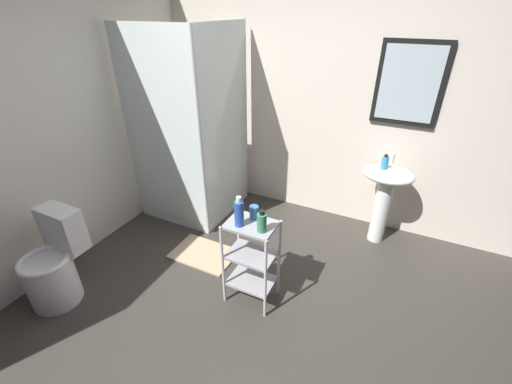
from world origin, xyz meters
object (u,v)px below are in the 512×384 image
object	(u,v)px
storage_cart	(251,256)
rinse_cup	(254,212)
pedestal_sink	(385,190)
bath_mat	(204,254)
shampoo_bottle_blue	(239,213)
body_wash_bottle_green	(262,222)
shower_stall	(197,175)
hand_soap_bottle	(385,162)
toilet	(54,266)

from	to	relation	value
storage_cart	rinse_cup	world-z (taller)	rinse_cup
pedestal_sink	storage_cart	distance (m)	1.50
rinse_cup	bath_mat	bearing A→B (deg)	163.59
storage_cart	shampoo_bottle_blue	xyz separation A→B (m)	(-0.07, -0.05, 0.41)
storage_cart	bath_mat	bearing A→B (deg)	157.85
body_wash_bottle_green	rinse_cup	size ratio (longest dim) A/B	1.68
shampoo_bottle_blue	bath_mat	world-z (taller)	shampoo_bottle_blue
rinse_cup	body_wash_bottle_green	bearing A→B (deg)	-45.44
rinse_cup	pedestal_sink	bearing A→B (deg)	55.44
shower_stall	hand_soap_bottle	size ratio (longest dim) A/B	14.88
shower_stall	storage_cart	world-z (taller)	shower_stall
shampoo_bottle_blue	bath_mat	xyz separation A→B (m)	(-0.59, 0.32, -0.84)
pedestal_sink	shower_stall	bearing A→B (deg)	-170.16
shampoo_bottle_blue	toilet	bearing A→B (deg)	-155.36
body_wash_bottle_green	shower_stall	bearing A→B (deg)	142.50
storage_cart	bath_mat	size ratio (longest dim) A/B	1.23
pedestal_sink	hand_soap_bottle	bearing A→B (deg)	-155.17
storage_cart	rinse_cup	size ratio (longest dim) A/B	7.31
shampoo_bottle_blue	body_wash_bottle_green	world-z (taller)	shampoo_bottle_blue
pedestal_sink	rinse_cup	distance (m)	1.45
body_wash_bottle_green	bath_mat	size ratio (longest dim) A/B	0.28
shower_stall	pedestal_sink	distance (m)	1.98
pedestal_sink	hand_soap_bottle	world-z (taller)	hand_soap_bottle
hand_soap_bottle	body_wash_bottle_green	xyz separation A→B (m)	(-0.64, -1.28, -0.05)
shower_stall	bath_mat	xyz separation A→B (m)	(0.49, -0.65, -0.45)
storage_cart	hand_soap_bottle	bearing A→B (deg)	58.85
shampoo_bottle_blue	bath_mat	bearing A→B (deg)	151.65
shower_stall	storage_cart	distance (m)	1.47
shampoo_bottle_blue	rinse_cup	xyz separation A→B (m)	(0.05, 0.13, -0.05)
toilet	storage_cart	xyz separation A→B (m)	(1.41, 0.67, 0.12)
shampoo_bottle_blue	bath_mat	size ratio (longest dim) A/B	0.39
toilet	bath_mat	size ratio (longest dim) A/B	1.27
toilet	hand_soap_bottle	xyz separation A→B (m)	(2.16, 1.90, 0.56)
shampoo_bottle_blue	body_wash_bottle_green	xyz separation A→B (m)	(0.17, 0.01, -0.03)
pedestal_sink	bath_mat	bearing A→B (deg)	-145.76
pedestal_sink	rinse_cup	size ratio (longest dim) A/B	8.00
hand_soap_bottle	rinse_cup	xyz separation A→B (m)	(-0.76, -1.16, -0.08)
hand_soap_bottle	body_wash_bottle_green	bearing A→B (deg)	-116.54
hand_soap_bottle	bath_mat	world-z (taller)	hand_soap_bottle
storage_cart	hand_soap_bottle	xyz separation A→B (m)	(0.75, 1.23, 0.43)
storage_cart	hand_soap_bottle	distance (m)	1.51
shower_stall	body_wash_bottle_green	distance (m)	1.62
shower_stall	shampoo_bottle_blue	size ratio (longest dim) A/B	8.50
body_wash_bottle_green	storage_cart	bearing A→B (deg)	157.40
rinse_cup	bath_mat	size ratio (longest dim) A/B	0.17
toilet	shampoo_bottle_blue	world-z (taller)	shampoo_bottle_blue
toilet	rinse_cup	distance (m)	1.66
shampoo_bottle_blue	bath_mat	distance (m)	1.07
shampoo_bottle_blue	hand_soap_bottle	bearing A→B (deg)	57.68
storage_cart	shampoo_bottle_blue	size ratio (longest dim) A/B	3.15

